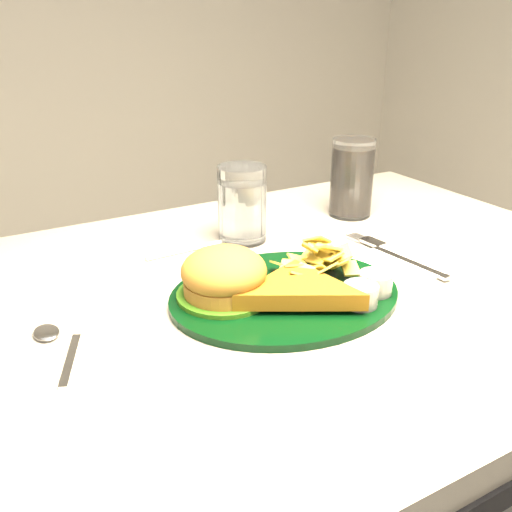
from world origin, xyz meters
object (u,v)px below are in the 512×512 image
(dinner_plate, at_px, (285,274))
(fork_napkin, at_px, (405,260))
(cola_glass, at_px, (352,178))
(table, at_px, (264,483))
(water_glass, at_px, (242,204))

(dinner_plate, relative_size, fork_napkin, 1.73)
(cola_glass, relative_size, fork_napkin, 0.79)
(table, xyz_separation_m, water_glass, (0.06, 0.18, 0.44))
(table, bearing_deg, cola_glass, 32.04)
(water_glass, bearing_deg, cola_glass, 3.03)
(dinner_plate, bearing_deg, water_glass, 81.13)
(water_glass, relative_size, cola_glass, 0.88)
(table, height_order, cola_glass, cola_glass)
(dinner_plate, bearing_deg, fork_napkin, 5.60)
(water_glass, distance_m, cola_glass, 0.25)
(table, relative_size, fork_napkin, 6.36)
(dinner_plate, relative_size, cola_glass, 2.19)
(dinner_plate, bearing_deg, table, 102.28)
(dinner_plate, distance_m, fork_napkin, 0.23)
(cola_glass, bearing_deg, water_glass, -176.97)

